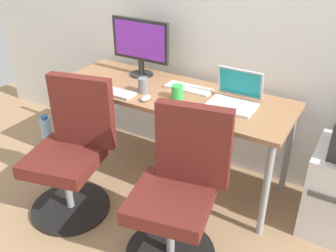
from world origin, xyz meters
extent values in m
plane|color=#9E7A56|center=(0.00, 0.00, 0.00)|extent=(5.28, 5.28, 0.00)
cube|color=#996B47|center=(0.00, 0.00, 0.70)|extent=(1.71, 0.61, 0.03)
cylinder|color=gray|center=(-0.81, -0.25, 0.34)|extent=(0.04, 0.04, 0.69)
cylinder|color=gray|center=(0.81, -0.25, 0.34)|extent=(0.04, 0.04, 0.69)
cylinder|color=gray|center=(-0.81, 0.25, 0.34)|extent=(0.04, 0.04, 0.69)
cylinder|color=gray|center=(0.81, 0.25, 0.34)|extent=(0.04, 0.04, 0.69)
cylinder|color=black|center=(-0.40, -0.70, 0.01)|extent=(0.54, 0.54, 0.03)
cylinder|color=gray|center=(-0.40, -0.70, 0.20)|extent=(0.05, 0.05, 0.34)
cube|color=#591E19|center=(-0.40, -0.70, 0.41)|extent=(0.53, 0.53, 0.09)
cube|color=#591E19|center=(-0.36, -0.52, 0.70)|extent=(0.42, 0.17, 0.48)
cylinder|color=gray|center=(0.40, -0.70, 0.20)|extent=(0.05, 0.05, 0.34)
cube|color=#591E19|center=(0.40, -0.70, 0.41)|extent=(0.52, 0.52, 0.09)
cube|color=#591E19|center=(0.44, -0.52, 0.70)|extent=(0.43, 0.15, 0.48)
cylinder|color=#8CBFF2|center=(-1.14, -0.19, 0.14)|extent=(0.09, 0.09, 0.28)
cylinder|color=#2D59B2|center=(-1.14, -0.19, 0.30)|extent=(0.06, 0.06, 0.03)
cylinder|color=#262626|center=(-0.36, 0.16, 0.72)|extent=(0.18, 0.18, 0.01)
cylinder|color=#262626|center=(-0.36, 0.16, 0.78)|extent=(0.04, 0.04, 0.11)
cube|color=#262626|center=(-0.36, 0.16, 0.99)|extent=(0.48, 0.03, 0.31)
cube|color=purple|center=(-0.36, 0.15, 0.99)|extent=(0.43, 0.00, 0.26)
cube|color=silver|center=(0.45, -0.01, 0.72)|extent=(0.31, 0.22, 0.02)
cube|color=silver|center=(0.45, 0.12, 0.84)|extent=(0.31, 0.06, 0.21)
cube|color=teal|center=(0.45, 0.11, 0.84)|extent=(0.28, 0.04, 0.17)
cube|color=#B7B7B7|center=(-0.35, -0.22, 0.72)|extent=(0.34, 0.12, 0.02)
cube|color=silver|center=(0.08, 0.10, 0.72)|extent=(0.34, 0.12, 0.02)
ellipsoid|color=#B7B7B7|center=(-0.08, -0.20, 0.73)|extent=(0.06, 0.10, 0.03)
ellipsoid|color=#2D2D2D|center=(-0.58, -0.23, 0.73)|extent=(0.06, 0.10, 0.03)
cylinder|color=green|center=(0.08, -0.07, 0.76)|extent=(0.08, 0.08, 0.09)
cylinder|color=slate|center=(-0.17, -0.10, 0.77)|extent=(0.07, 0.07, 0.10)
camera|label=1|loc=(1.20, -2.10, 1.80)|focal=40.18mm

